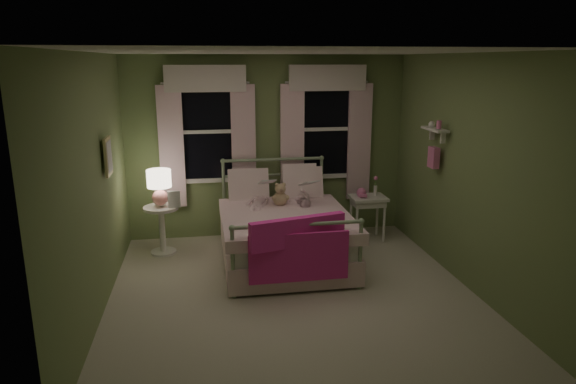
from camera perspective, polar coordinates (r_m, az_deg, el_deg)
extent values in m
plane|color=beige|center=(5.83, 0.50, -11.16)|extent=(4.20, 4.20, 0.00)
plane|color=white|center=(5.26, 0.57, 15.31)|extent=(4.20, 4.20, 0.00)
plane|color=#6D844F|center=(7.44, -2.30, 4.98)|extent=(4.00, 0.00, 4.00)
plane|color=#6D844F|center=(3.44, 6.69, -6.46)|extent=(4.00, 0.00, 4.00)
plane|color=#6D844F|center=(5.43, -20.74, 0.50)|extent=(0.00, 4.20, 4.20)
plane|color=#6D844F|center=(6.07, 19.48, 2.00)|extent=(0.00, 4.20, 4.20)
cube|color=white|center=(6.57, -0.46, -4.22)|extent=(1.44, 1.94, 0.26)
cube|color=white|center=(6.65, -0.46, -6.18)|extent=(1.54, 2.02, 0.30)
cube|color=white|center=(6.37, -0.25, -3.11)|extent=(1.58, 1.75, 0.14)
cylinder|color=#9EB793|center=(6.54, -6.47, -5.51)|extent=(0.04, 1.90, 0.04)
cylinder|color=#9EB793|center=(6.74, 5.36, -4.86)|extent=(0.04, 1.90, 0.04)
cylinder|color=#9EB793|center=(7.38, -7.11, -0.96)|extent=(0.04, 0.04, 1.15)
cylinder|color=#9EB793|center=(7.56, 3.69, -0.49)|extent=(0.04, 0.04, 1.15)
sphere|color=#9EB793|center=(7.25, -7.25, 3.42)|extent=(0.07, 0.07, 0.07)
sphere|color=#9EB793|center=(7.44, 3.76, 3.79)|extent=(0.07, 0.07, 0.07)
cylinder|color=#9EB793|center=(7.31, -1.68, 3.63)|extent=(1.42, 0.04, 0.04)
cylinder|color=#9EB793|center=(7.35, -1.66, 1.94)|extent=(1.38, 0.03, 0.03)
cylinder|color=#9EB793|center=(5.60, -6.14, -7.91)|extent=(0.04, 0.04, 0.80)
cylinder|color=#9EB793|center=(5.84, 8.01, -7.00)|extent=(0.04, 0.04, 0.80)
sphere|color=#9EB793|center=(5.46, -6.25, -4.02)|extent=(0.07, 0.07, 0.07)
sphere|color=#9EB793|center=(5.71, 8.15, -3.26)|extent=(0.07, 0.07, 0.07)
cylinder|color=#9EB793|center=(5.54, 1.12, -3.66)|extent=(1.42, 0.04, 0.04)
cube|color=white|center=(7.08, -4.40, 0.33)|extent=(0.55, 0.32, 0.57)
cube|color=white|center=(7.19, 1.64, 0.58)|extent=(0.55, 0.32, 0.57)
cube|color=white|center=(7.16, 1.25, 1.19)|extent=(0.48, 0.30, 0.51)
cube|color=#F42FA6|center=(5.56, 1.11, -4.44)|extent=(1.09, 0.36, 0.32)
cube|color=#E22C94|center=(5.59, 1.23, -7.29)|extent=(1.10, 0.05, 0.55)
imported|color=#F7D1DD|center=(6.81, -3.40, 1.39)|extent=(0.34, 0.26, 0.83)
imported|color=#F7D1DD|center=(6.90, 1.23, 1.03)|extent=(0.35, 0.28, 0.70)
imported|color=beige|center=(6.57, -3.16, 0.70)|extent=(0.21, 0.13, 0.26)
imported|color=beige|center=(6.66, 1.64, 0.53)|extent=(0.22, 0.16, 0.26)
sphere|color=tan|center=(6.75, -0.87, -0.76)|extent=(0.19, 0.19, 0.19)
sphere|color=tan|center=(6.70, -0.85, 0.35)|extent=(0.14, 0.14, 0.14)
sphere|color=tan|center=(6.68, -1.23, 0.79)|extent=(0.05, 0.05, 0.05)
sphere|color=tan|center=(6.69, -0.47, 0.82)|extent=(0.05, 0.05, 0.05)
sphere|color=tan|center=(6.71, -1.51, -0.69)|extent=(0.07, 0.07, 0.07)
sphere|color=tan|center=(6.73, -0.16, -0.63)|extent=(0.07, 0.07, 0.07)
sphere|color=#8C6B51|center=(6.65, -0.78, 0.19)|extent=(0.05, 0.05, 0.05)
cylinder|color=white|center=(6.97, -13.95, -1.74)|extent=(0.46, 0.46, 0.04)
cylinder|color=white|center=(7.06, -13.80, -4.16)|extent=(0.08, 0.08, 0.60)
cylinder|color=white|center=(7.16, -13.65, -6.47)|extent=(0.34, 0.34, 0.03)
sphere|color=pink|center=(6.93, -14.02, -0.63)|extent=(0.21, 0.21, 0.21)
cylinder|color=pink|center=(6.90, -14.08, 0.33)|extent=(0.03, 0.03, 0.13)
cylinder|color=#FFEAC6|center=(6.87, -14.15, 1.47)|extent=(0.31, 0.31, 0.23)
imported|color=beige|center=(6.88, -13.18, -1.66)|extent=(0.17, 0.23, 0.02)
cube|color=white|center=(7.35, 8.89, -0.64)|extent=(0.50, 0.40, 0.04)
cube|color=white|center=(7.37, 8.87, -1.16)|extent=(0.44, 0.34, 0.08)
cylinder|color=white|center=(7.25, 7.66, -3.46)|extent=(0.04, 0.04, 0.60)
cylinder|color=white|center=(7.37, 10.64, -3.27)|extent=(0.04, 0.04, 0.60)
cylinder|color=white|center=(7.52, 6.99, -2.77)|extent=(0.04, 0.04, 0.60)
cylinder|color=white|center=(7.64, 9.87, -2.60)|extent=(0.04, 0.04, 0.60)
sphere|color=pink|center=(7.30, 8.17, -0.07)|extent=(0.14, 0.14, 0.14)
cube|color=pink|center=(7.22, 8.38, -0.40)|extent=(0.11, 0.06, 0.04)
cylinder|color=white|center=(7.41, 9.68, 0.17)|extent=(0.05, 0.05, 0.14)
cylinder|color=#4C7F3F|center=(7.39, 9.71, 1.00)|extent=(0.01, 0.01, 0.12)
sphere|color=pink|center=(7.37, 9.74, 1.53)|extent=(0.06, 0.06, 0.06)
cube|color=black|center=(7.33, -8.95, 6.65)|extent=(0.76, 0.02, 1.35)
cube|color=white|center=(7.25, -9.17, 12.12)|extent=(0.84, 0.05, 0.06)
cube|color=white|center=(7.43, -8.74, 1.28)|extent=(0.84, 0.05, 0.06)
cube|color=white|center=(7.32, -12.10, 6.50)|extent=(0.06, 0.05, 1.40)
cube|color=white|center=(7.32, -5.80, 6.75)|extent=(0.06, 0.05, 1.40)
cube|color=white|center=(7.31, -8.95, 6.63)|extent=(0.76, 0.04, 0.05)
cube|color=white|center=(7.31, -12.82, 4.86)|extent=(0.34, 0.06, 1.70)
cube|color=silver|center=(7.32, -4.95, 5.18)|extent=(0.34, 0.06, 1.70)
cube|color=white|center=(7.18, -9.18, 12.34)|extent=(1.10, 0.08, 0.36)
cylinder|color=white|center=(7.23, -9.16, 11.88)|extent=(1.20, 0.03, 0.03)
cube|color=black|center=(7.54, 4.17, 7.00)|extent=(0.76, 0.02, 1.35)
cube|color=white|center=(7.46, 4.30, 12.32)|extent=(0.84, 0.05, 0.06)
cube|color=white|center=(7.64, 4.11, 1.77)|extent=(0.84, 0.05, 0.06)
cube|color=white|center=(7.44, 1.18, 6.94)|extent=(0.06, 0.05, 1.40)
cube|color=white|center=(7.62, 7.15, 7.01)|extent=(0.06, 0.05, 1.40)
cube|color=white|center=(7.52, 4.20, 6.98)|extent=(0.76, 0.04, 0.05)
cube|color=white|center=(7.40, 0.48, 5.34)|extent=(0.34, 0.06, 1.70)
cube|color=white|center=(7.64, 7.92, 5.49)|extent=(0.34, 0.06, 1.70)
cube|color=white|center=(7.40, 4.43, 12.53)|extent=(1.10, 0.08, 0.36)
cylinder|color=white|center=(7.44, 4.34, 12.08)|extent=(1.20, 0.03, 0.03)
cube|color=white|center=(6.57, 16.01, 6.71)|extent=(0.15, 0.50, 0.03)
cube|color=white|center=(6.46, 16.84, 5.81)|extent=(0.06, 0.03, 0.14)
cube|color=white|center=(6.73, 15.73, 6.21)|extent=(0.06, 0.03, 0.14)
cylinder|color=pink|center=(6.47, 16.43, 7.20)|extent=(0.06, 0.06, 0.10)
sphere|color=white|center=(6.65, 15.67, 7.26)|extent=(0.08, 0.08, 0.08)
cube|color=pink|center=(6.62, 15.88, 3.71)|extent=(0.08, 0.18, 0.26)
cube|color=beige|center=(5.96, -19.37, 3.76)|extent=(0.03, 0.32, 0.42)
cube|color=silver|center=(5.95, -19.23, 3.76)|extent=(0.01, 0.25, 0.34)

